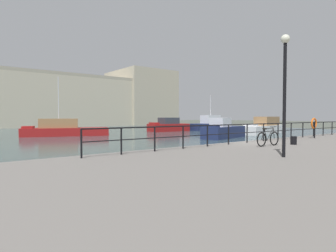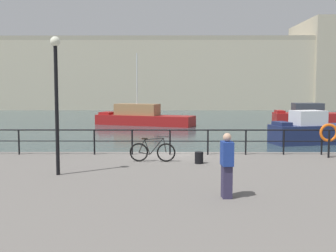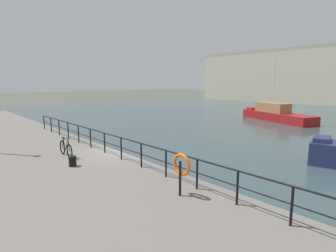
# 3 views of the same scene
# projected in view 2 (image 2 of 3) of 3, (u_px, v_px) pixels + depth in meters

# --- Properties ---
(ground_plane) EXTENTS (240.00, 240.00, 0.00)m
(ground_plane) POSITION_uv_depth(u_px,v_px,m) (173.00, 170.00, 19.38)
(ground_plane) COLOR #4C5147
(water_basin) EXTENTS (80.00, 60.00, 0.01)m
(water_basin) POSITION_uv_depth(u_px,v_px,m) (172.00, 120.00, 49.46)
(water_basin) COLOR #33474C
(water_basin) RESTS_ON ground_plane
(quay_promenade) EXTENTS (56.00, 13.00, 0.82)m
(quay_promenade) POSITION_uv_depth(u_px,v_px,m) (174.00, 199.00, 12.87)
(quay_promenade) COLOR slate
(quay_promenade) RESTS_ON ground_plane
(harbor_building) EXTENTS (72.85, 16.65, 14.67)m
(harbor_building) POSITION_uv_depth(u_px,v_px,m) (209.00, 74.00, 75.48)
(harbor_building) COLOR #C1B79E
(harbor_building) RESTS_ON ground_plane
(moored_white_yacht) EXTENTS (9.84, 5.59, 6.92)m
(moored_white_yacht) POSITION_uv_depth(u_px,v_px,m) (142.00, 117.00, 42.19)
(moored_white_yacht) COLOR maroon
(moored_white_yacht) RESTS_ON water_basin
(moored_green_narrowboat) EXTENTS (6.64, 3.47, 2.16)m
(moored_green_narrowboat) POSITION_uv_depth(u_px,v_px,m) (317.00, 131.00, 28.49)
(moored_green_narrowboat) COLOR navy
(moored_green_narrowboat) RESTS_ON water_basin
(moored_blue_motorboat) EXTENTS (6.46, 2.85, 2.11)m
(moored_blue_motorboat) POSITION_uv_depth(u_px,v_px,m) (307.00, 116.00, 42.64)
(moored_blue_motorboat) COLOR maroon
(moored_blue_motorboat) RESTS_ON water_basin
(quay_railing) EXTENTS (22.55, 0.07, 1.08)m
(quay_railing) POSITION_uv_depth(u_px,v_px,m) (208.00, 137.00, 18.49)
(quay_railing) COLOR black
(quay_railing) RESTS_ON quay_promenade
(parked_bicycle) EXTENTS (1.77, 0.15, 0.98)m
(parked_bicycle) POSITION_uv_depth(u_px,v_px,m) (152.00, 152.00, 16.78)
(parked_bicycle) COLOR black
(parked_bicycle) RESTS_ON quay_promenade
(mooring_bollard) EXTENTS (0.32, 0.32, 0.44)m
(mooring_bollard) POSITION_uv_depth(u_px,v_px,m) (199.00, 158.00, 16.39)
(mooring_bollard) COLOR black
(mooring_bollard) RESTS_ON quay_promenade
(life_ring_stand) EXTENTS (0.75, 0.16, 1.40)m
(life_ring_stand) POSITION_uv_depth(u_px,v_px,m) (329.00, 134.00, 17.68)
(life_ring_stand) COLOR black
(life_ring_stand) RESTS_ON quay_promenade
(quay_lamp_post) EXTENTS (0.32, 0.32, 4.47)m
(quay_lamp_post) POSITION_uv_depth(u_px,v_px,m) (56.00, 87.00, 14.05)
(quay_lamp_post) COLOR black
(quay_lamp_post) RESTS_ON quay_promenade
(standing_person) EXTENTS (0.31, 0.46, 1.69)m
(standing_person) POSITION_uv_depth(u_px,v_px,m) (227.00, 165.00, 11.27)
(standing_person) COLOR #332D4C
(standing_person) RESTS_ON quay_promenade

